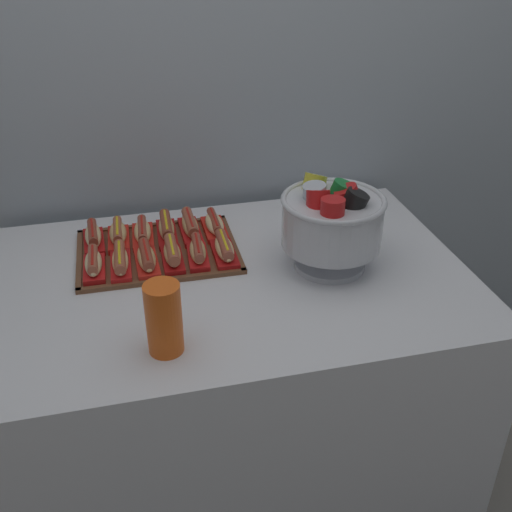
% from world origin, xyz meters
% --- Properties ---
extents(ground_plane, '(10.00, 10.00, 0.00)m').
position_xyz_m(ground_plane, '(0.00, 0.00, 0.00)').
color(ground_plane, gray).
extents(back_wall, '(6.00, 0.10, 2.60)m').
position_xyz_m(back_wall, '(0.00, 0.56, 1.30)').
color(back_wall, '#9EA8B2').
rests_on(back_wall, ground_plane).
extents(buffet_table, '(1.37, 0.92, 0.79)m').
position_xyz_m(buffet_table, '(0.00, 0.00, 0.41)').
color(buffet_table, silver).
rests_on(buffet_table, ground_plane).
extents(serving_tray, '(0.48, 0.37, 0.01)m').
position_xyz_m(serving_tray, '(-0.19, 0.17, 0.79)').
color(serving_tray, brown).
rests_on(serving_tray, buffet_table).
extents(hot_dog_0, '(0.06, 0.15, 0.06)m').
position_xyz_m(hot_dog_0, '(-0.38, 0.09, 0.82)').
color(hot_dog_0, red).
rests_on(hot_dog_0, serving_tray).
extents(hot_dog_1, '(0.06, 0.17, 0.06)m').
position_xyz_m(hot_dog_1, '(-0.30, 0.09, 0.82)').
color(hot_dog_1, red).
rests_on(hot_dog_1, serving_tray).
extents(hot_dog_2, '(0.07, 0.17, 0.06)m').
position_xyz_m(hot_dog_2, '(-0.23, 0.09, 0.82)').
color(hot_dog_2, red).
rests_on(hot_dog_2, serving_tray).
extents(hot_dog_3, '(0.06, 0.16, 0.07)m').
position_xyz_m(hot_dog_3, '(-0.15, 0.09, 0.83)').
color(hot_dog_3, '#B21414').
rests_on(hot_dog_3, serving_tray).
extents(hot_dog_4, '(0.07, 0.16, 0.06)m').
position_xyz_m(hot_dog_4, '(-0.08, 0.09, 0.82)').
color(hot_dog_4, red).
rests_on(hot_dog_4, serving_tray).
extents(hot_dog_5, '(0.07, 0.17, 0.06)m').
position_xyz_m(hot_dog_5, '(-0.00, 0.09, 0.82)').
color(hot_dog_5, '#B21414').
rests_on(hot_dog_5, serving_tray).
extents(hot_dog_6, '(0.07, 0.16, 0.06)m').
position_xyz_m(hot_dog_6, '(-0.38, 0.26, 0.82)').
color(hot_dog_6, '#B21414').
rests_on(hot_dog_6, serving_tray).
extents(hot_dog_7, '(0.07, 0.16, 0.06)m').
position_xyz_m(hot_dog_7, '(-0.30, 0.26, 0.82)').
color(hot_dog_7, red).
rests_on(hot_dog_7, serving_tray).
extents(hot_dog_8, '(0.07, 0.17, 0.06)m').
position_xyz_m(hot_dog_8, '(-0.23, 0.26, 0.82)').
color(hot_dog_8, red).
rests_on(hot_dog_8, serving_tray).
extents(hot_dog_9, '(0.07, 0.18, 0.06)m').
position_xyz_m(hot_dog_9, '(-0.15, 0.25, 0.82)').
color(hot_dog_9, '#B21414').
rests_on(hot_dog_9, serving_tray).
extents(hot_dog_10, '(0.06, 0.18, 0.06)m').
position_xyz_m(hot_dog_10, '(-0.08, 0.25, 0.82)').
color(hot_dog_10, red).
rests_on(hot_dog_10, serving_tray).
extents(hot_dog_11, '(0.07, 0.16, 0.06)m').
position_xyz_m(hot_dog_11, '(-0.00, 0.25, 0.82)').
color(hot_dog_11, red).
rests_on(hot_dog_11, serving_tray).
extents(punch_bowl, '(0.30, 0.30, 0.27)m').
position_xyz_m(punch_bowl, '(0.29, -0.02, 0.94)').
color(punch_bowl, silver).
rests_on(punch_bowl, buffet_table).
extents(cup_stack, '(0.09, 0.09, 0.18)m').
position_xyz_m(cup_stack, '(-0.22, -0.30, 0.88)').
color(cup_stack, '#EA5B19').
rests_on(cup_stack, buffet_table).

